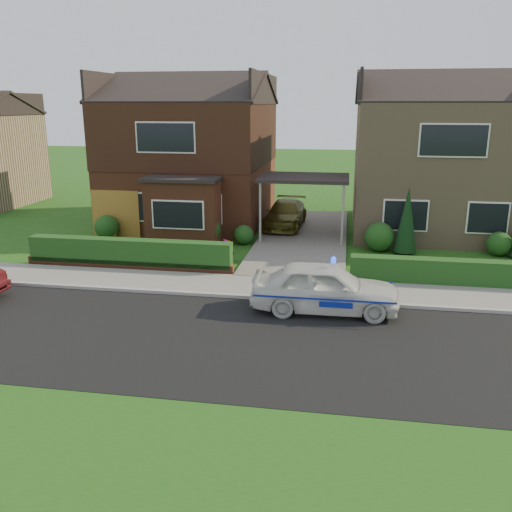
# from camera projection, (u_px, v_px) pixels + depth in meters

# --- Properties ---
(ground) EXTENTS (120.00, 120.00, 0.00)m
(ground) POSITION_uv_depth(u_px,v_px,m) (267.00, 343.00, 13.54)
(ground) COLOR #1D4B14
(ground) RESTS_ON ground
(road) EXTENTS (60.00, 6.00, 0.02)m
(road) POSITION_uv_depth(u_px,v_px,m) (267.00, 343.00, 13.54)
(road) COLOR black
(road) RESTS_ON ground
(kerb) EXTENTS (60.00, 0.16, 0.12)m
(kerb) POSITION_uv_depth(u_px,v_px,m) (281.00, 299.00, 16.42)
(kerb) COLOR #9E9993
(kerb) RESTS_ON ground
(sidewalk) EXTENTS (60.00, 2.00, 0.10)m
(sidewalk) POSITION_uv_depth(u_px,v_px,m) (285.00, 288.00, 17.41)
(sidewalk) COLOR slate
(sidewalk) RESTS_ON ground
(grass_verge) EXTENTS (60.00, 4.00, 0.01)m
(grass_verge) POSITION_uv_depth(u_px,v_px,m) (221.00, 472.00, 8.79)
(grass_verge) COLOR #1D4B14
(grass_verge) RESTS_ON ground
(driveway) EXTENTS (3.80, 12.00, 0.12)m
(driveway) POSITION_uv_depth(u_px,v_px,m) (303.00, 237.00, 23.96)
(driveway) COLOR #666059
(driveway) RESTS_ON ground
(house_left) EXTENTS (7.50, 9.53, 7.25)m
(house_left) POSITION_uv_depth(u_px,v_px,m) (192.00, 145.00, 26.62)
(house_left) COLOR brown
(house_left) RESTS_ON ground
(house_right) EXTENTS (7.50, 8.06, 7.25)m
(house_right) POSITION_uv_depth(u_px,v_px,m) (436.00, 151.00, 24.90)
(house_right) COLOR #9A7D5E
(house_right) RESTS_ON ground
(carport_link) EXTENTS (3.80, 3.00, 2.77)m
(carport_link) POSITION_uv_depth(u_px,v_px,m) (304.00, 179.00, 23.21)
(carport_link) COLOR black
(carport_link) RESTS_ON ground
(garage_door) EXTENTS (2.20, 0.10, 2.10)m
(garage_door) POSITION_uv_depth(u_px,v_px,m) (116.00, 214.00, 24.02)
(garage_door) COLOR olive
(garage_door) RESTS_ON ground
(dwarf_wall) EXTENTS (7.70, 0.25, 0.36)m
(dwarf_wall) POSITION_uv_depth(u_px,v_px,m) (129.00, 265.00, 19.44)
(dwarf_wall) COLOR brown
(dwarf_wall) RESTS_ON ground
(hedge_left) EXTENTS (7.50, 0.55, 0.90)m
(hedge_left) POSITION_uv_depth(u_px,v_px,m) (131.00, 269.00, 19.63)
(hedge_left) COLOR #133C16
(hedge_left) RESTS_ON ground
(hedge_right) EXTENTS (7.50, 0.55, 0.80)m
(hedge_right) POSITION_uv_depth(u_px,v_px,m) (466.00, 287.00, 17.69)
(hedge_right) COLOR #133C16
(hedge_right) RESTS_ON ground
(shrub_left_far) EXTENTS (1.08, 1.08, 1.08)m
(shrub_left_far) POSITION_uv_depth(u_px,v_px,m) (107.00, 227.00, 23.76)
(shrub_left_far) COLOR #133C16
(shrub_left_far) RESTS_ON ground
(shrub_left_mid) EXTENTS (1.32, 1.32, 1.32)m
(shrub_left_mid) POSITION_uv_depth(u_px,v_px,m) (205.00, 229.00, 22.82)
(shrub_left_mid) COLOR #133C16
(shrub_left_mid) RESTS_ON ground
(shrub_left_near) EXTENTS (0.84, 0.84, 0.84)m
(shrub_left_near) POSITION_uv_depth(u_px,v_px,m) (244.00, 235.00, 22.92)
(shrub_left_near) COLOR #133C16
(shrub_left_near) RESTS_ON ground
(shrub_right_near) EXTENTS (1.20, 1.20, 1.20)m
(shrub_right_near) POSITION_uv_depth(u_px,v_px,m) (379.00, 237.00, 21.79)
(shrub_right_near) COLOR #133C16
(shrub_right_near) RESTS_ON ground
(shrub_right_mid) EXTENTS (0.96, 0.96, 0.96)m
(shrub_right_mid) POSITION_uv_depth(u_px,v_px,m) (499.00, 244.00, 21.18)
(shrub_right_mid) COLOR #133C16
(shrub_right_mid) RESTS_ON ground
(conifer_a) EXTENTS (0.90, 0.90, 2.60)m
(conifer_a) POSITION_uv_depth(u_px,v_px,m) (407.00, 222.00, 21.25)
(conifer_a) COLOR black
(conifer_a) RESTS_ON ground
(police_car) EXTENTS (3.87, 4.24, 1.60)m
(police_car) POSITION_uv_depth(u_px,v_px,m) (325.00, 288.00, 15.41)
(police_car) COLOR silver
(police_car) RESTS_ON ground
(driveway_car) EXTENTS (1.87, 4.23, 1.21)m
(driveway_car) POSITION_uv_depth(u_px,v_px,m) (285.00, 214.00, 25.67)
(driveway_car) COLOR brown
(driveway_car) RESTS_ON driveway
(potted_plant_a) EXTENTS (0.52, 0.44, 0.83)m
(potted_plant_a) POSITION_uv_depth(u_px,v_px,m) (168.00, 235.00, 22.85)
(potted_plant_a) COLOR gray
(potted_plant_a) RESTS_ON ground
(potted_plant_b) EXTENTS (0.52, 0.50, 0.74)m
(potted_plant_b) POSITION_uv_depth(u_px,v_px,m) (113.00, 243.00, 21.76)
(potted_plant_b) COLOR gray
(potted_plant_b) RESTS_ON ground
(potted_plant_c) EXTENTS (0.52, 0.52, 0.86)m
(potted_plant_c) POSITION_uv_depth(u_px,v_px,m) (228.00, 251.00, 20.38)
(potted_plant_c) COLOR gray
(potted_plant_c) RESTS_ON ground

